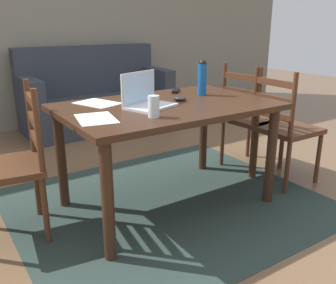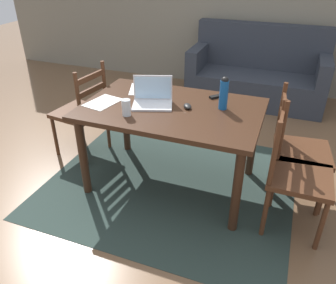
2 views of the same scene
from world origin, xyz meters
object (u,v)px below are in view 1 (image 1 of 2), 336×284
object	(u,v)px
water_bottle	(202,77)
computer_mouse	(180,99)
chair_left_far	(11,166)
couch	(96,99)
drinking_glass	(154,107)
laptop	(145,98)
chair_right_near	(284,129)
chair_right_far	(251,119)
tv_remote	(176,91)
dining_table	(167,117)

from	to	relation	value
water_bottle	computer_mouse	bearing A→B (deg)	-161.48
chair_left_far	couch	world-z (taller)	couch
drinking_glass	computer_mouse	world-z (taller)	drinking_glass
couch	laptop	bearing A→B (deg)	-104.55
chair_right_near	computer_mouse	distance (m)	0.97
chair_left_far	computer_mouse	world-z (taller)	chair_left_far
chair_right_far	laptop	xyz separation A→B (m)	(-1.19, -0.18, 0.35)
chair_left_far	tv_remote	bearing A→B (deg)	6.84
laptop	drinking_glass	size ratio (longest dim) A/B	2.90
chair_left_far	chair_right_near	bearing A→B (deg)	-10.35
chair_right_far	computer_mouse	bearing A→B (deg)	-169.93
laptop	tv_remote	distance (m)	0.59
chair_left_far	chair_right_near	distance (m)	2.07
couch	water_bottle	size ratio (longest dim) A/B	6.72
laptop	computer_mouse	size ratio (longest dim) A/B	3.75
drinking_glass	tv_remote	xyz separation A→B (m)	(0.58, 0.61, -0.05)
drinking_glass	computer_mouse	bearing A→B (deg)	36.53
chair_right_near	dining_table	bearing A→B (deg)	169.51
drinking_glass	couch	bearing A→B (deg)	74.78
chair_right_near	drinking_glass	bearing A→B (deg)	-176.42
chair_right_far	chair_right_near	world-z (taller)	same
laptop	water_bottle	xyz separation A→B (m)	(0.56, 0.11, 0.08)
dining_table	chair_right_far	world-z (taller)	chair_right_far
computer_mouse	tv_remote	distance (m)	0.36
dining_table	tv_remote	size ratio (longest dim) A/B	8.55
chair_right_near	drinking_glass	world-z (taller)	chair_right_near
water_bottle	drinking_glass	bearing A→B (deg)	-150.00
chair_left_far	water_bottle	xyz separation A→B (m)	(1.41, -0.07, 0.43)
chair_left_far	couch	bearing A→B (deg)	55.54
chair_right_far	computer_mouse	world-z (taller)	chair_right_far
laptop	tv_remote	size ratio (longest dim) A/B	2.20
dining_table	drinking_glass	bearing A→B (deg)	-135.42
chair_right_near	couch	bearing A→B (deg)	103.62
couch	water_bottle	distance (m)	2.22
drinking_glass	tv_remote	world-z (taller)	drinking_glass
chair_right_near	drinking_glass	size ratio (longest dim) A/B	7.35
couch	drinking_glass	xyz separation A→B (m)	(-0.69, -2.54, 0.46)
computer_mouse	tv_remote	xyz separation A→B (m)	(0.18, 0.32, -0.01)
water_bottle	chair_left_far	bearing A→B (deg)	177.29
drinking_glass	laptop	bearing A→B (deg)	69.37
computer_mouse	tv_remote	bearing A→B (deg)	28.55
chair_right_far	drinking_glass	xyz separation A→B (m)	(-1.29, -0.45, 0.36)
chair_left_far	tv_remote	distance (m)	1.37
chair_right_near	computer_mouse	xyz separation A→B (m)	(-0.89, 0.21, 0.31)
dining_table	computer_mouse	xyz separation A→B (m)	(0.13, 0.03, 0.11)
dining_table	computer_mouse	distance (m)	0.17
chair_left_far	laptop	world-z (taller)	laptop
chair_right_far	laptop	size ratio (longest dim) A/B	2.54
chair_left_far	laptop	xyz separation A→B (m)	(0.85, -0.18, 0.35)
chair_right_far	tv_remote	bearing A→B (deg)	167.49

